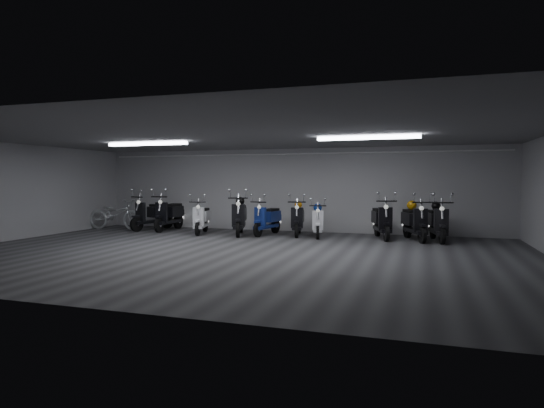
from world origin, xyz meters
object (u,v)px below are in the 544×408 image
(scooter_1, at_px, (169,209))
(scooter_5, at_px, (298,214))
(scooter_6, at_px, (318,217))
(scooter_0, at_px, (152,209))
(helmet_2, at_px, (318,208))
(scooter_2, at_px, (202,214))
(scooter_9, at_px, (438,217))
(bicycle, at_px, (115,211))
(scooter_4, at_px, (267,214))
(helmet_4, at_px, (240,201))
(helmet_0, at_px, (412,205))
(helmet_1, at_px, (436,206))
(helmet_3, at_px, (298,205))
(scooter_3, at_px, (240,212))
(scooter_8, at_px, (415,216))
(scooter_7, at_px, (382,215))

(scooter_1, height_order, scooter_5, scooter_1)
(scooter_5, distance_m, scooter_6, 0.70)
(scooter_0, height_order, scooter_5, scooter_0)
(helmet_2, bearing_deg, scooter_2, -172.23)
(scooter_1, xyz_separation_m, scooter_6, (5.26, -0.21, -0.12))
(scooter_9, bearing_deg, scooter_6, 172.00)
(scooter_0, distance_m, helmet_2, 5.87)
(bicycle, bearing_deg, scooter_1, -85.33)
(scooter_4, relative_size, helmet_4, 6.28)
(scooter_1, relative_size, helmet_4, 6.96)
(bicycle, height_order, helmet_0, bicycle)
(helmet_0, bearing_deg, scooter_9, -18.49)
(helmet_0, relative_size, helmet_2, 1.06)
(helmet_1, xyz_separation_m, helmet_3, (-4.12, 0.08, -0.05))
(helmet_3, bearing_deg, helmet_2, -17.07)
(helmet_3, bearing_deg, helmet_4, -167.76)
(scooter_0, height_order, helmet_3, scooter_0)
(helmet_4, bearing_deg, scooter_0, 177.09)
(helmet_0, xyz_separation_m, helmet_4, (-5.28, -0.30, 0.05))
(helmet_2, bearing_deg, scooter_3, -169.35)
(helmet_0, distance_m, helmet_1, 0.67)
(scooter_2, distance_m, scooter_6, 3.78)
(scooter_5, bearing_deg, helmet_2, -7.78)
(scooter_5, distance_m, helmet_3, 0.37)
(scooter_1, bearing_deg, scooter_3, -10.62)
(scooter_5, xyz_separation_m, helmet_2, (0.62, 0.04, 0.22))
(scooter_5, relative_size, helmet_2, 6.97)
(scooter_2, distance_m, scooter_8, 6.59)
(scooter_0, relative_size, helmet_3, 8.19)
(scooter_1, relative_size, helmet_0, 7.20)
(scooter_1, relative_size, scooter_7, 1.04)
(helmet_2, xyz_separation_m, helmet_4, (-2.50, -0.19, 0.17))
(scooter_4, distance_m, scooter_8, 4.45)
(bicycle, distance_m, helmet_3, 6.54)
(scooter_2, relative_size, helmet_1, 6.99)
(scooter_5, bearing_deg, scooter_9, -12.64)
(bicycle, relative_size, helmet_0, 7.40)
(helmet_1, bearing_deg, helmet_0, -178.22)
(scooter_0, distance_m, bicycle, 1.35)
(scooter_0, distance_m, helmet_4, 3.39)
(scooter_6, relative_size, helmet_4, 5.80)
(scooter_7, bearing_deg, scooter_5, 163.90)
(helmet_0, distance_m, helmet_2, 2.78)
(scooter_7, bearing_deg, helmet_4, 165.74)
(helmet_0, bearing_deg, scooter_5, -177.50)
(scooter_7, distance_m, scooter_8, 0.93)
(helmet_3, bearing_deg, scooter_9, -4.60)
(helmet_1, bearing_deg, scooter_5, -177.62)
(scooter_3, bearing_deg, bicycle, 160.00)
(scooter_8, relative_size, bicycle, 0.93)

